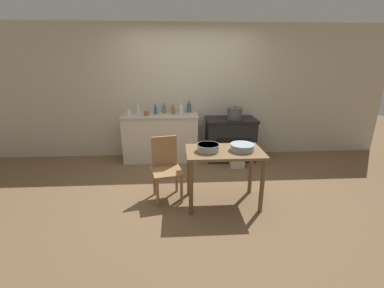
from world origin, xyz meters
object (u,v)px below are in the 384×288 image
bottle_left (181,110)px  bottle_center (164,109)px  stove (230,139)px  bottle_mid_left (138,111)px  chair (166,166)px  mixing_bowl_large (208,147)px  cup_mid_right (129,113)px  bottle_center_left (189,108)px  bottle_far_left (156,110)px  mixing_bowl_small (242,147)px  work_table (224,160)px  cup_right (147,113)px  flour_sack (237,157)px  bottle_center_right (173,110)px  stock_pot (235,113)px

bottle_left → bottle_center: bearing=158.2°
stove → bottle_mid_left: bearing=176.9°
chair → mixing_bowl_large: bearing=-34.6°
stove → mixing_bowl_large: 1.84m
chair → cup_mid_right: size_ratio=8.56×
stove → bottle_center_left: (-0.79, 0.23, 0.58)m
stove → bottle_far_left: bottle_far_left is taller
mixing_bowl_small → cup_mid_right: 2.38m
mixing_bowl_small → work_table: bearing=176.8°
bottle_left → bottle_center: bottle_left is taller
stove → cup_mid_right: bearing=-178.9°
bottle_far_left → cup_right: bearing=-146.6°
stove → flour_sack: (0.05, -0.46, -0.21)m
chair → mixing_bowl_small: bearing=-25.0°
bottle_center_right → bottle_left: bearing=-15.6°
stock_pot → mixing_bowl_large: (-0.69, -1.61, -0.11)m
bottle_center_left → cup_mid_right: bottle_center_left is taller
cup_right → chair: bearing=-74.6°
stock_pot → bottle_center_left: size_ratio=1.29×
stove → flour_sack: size_ratio=2.41×
stock_pot → cup_right: (-1.65, 0.07, 0.01)m
mixing_bowl_small → bottle_center_left: 2.00m
bottle_left → cup_mid_right: 0.98m
mixing_bowl_small → bottle_center_left: bottle_center_left is taller
stock_pot → mixing_bowl_large: bearing=-113.3°
chair → bottle_left: size_ratio=4.05×
bottle_left → bottle_center: (-0.33, 0.13, -0.01)m
bottle_center_right → cup_mid_right: size_ratio=1.76×
chair → bottle_center: bearing=80.9°
bottle_left → cup_right: size_ratio=2.40×
flour_sack → stock_pot: stock_pot is taller
stock_pot → mixing_bowl_small: stock_pot is taller
bottle_center → bottle_center_right: (0.17, -0.09, -0.01)m
bottle_center_left → cup_right: (-0.81, -0.23, -0.05)m
chair → mixing_bowl_large: (0.56, -0.23, 0.35)m
mixing_bowl_large → bottle_mid_left: (-1.12, 1.77, 0.15)m
bottle_center_right → bottle_center_left: bearing=22.0°
bottle_center → chair: bearing=-87.2°
work_table → bottle_far_left: bottle_far_left is taller
stove → bottle_center_right: size_ratio=5.31×
chair → flour_sack: (1.26, 0.98, -0.27)m
bottle_far_left → work_table: bearing=-60.1°
chair → stock_pot: (1.25, 1.37, 0.46)m
mixing_bowl_large → bottle_center: (-0.64, 1.87, 0.16)m
cup_mid_right → bottle_left: bearing=5.8°
work_table → mixing_bowl_large: 0.29m
chair → bottle_far_left: 1.64m
mixing_bowl_small → bottle_center: size_ratio=1.58×
chair → bottle_mid_left: bottle_mid_left is taller
bottle_far_left → mixing_bowl_large: bearing=-65.8°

